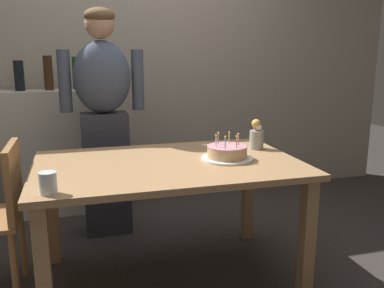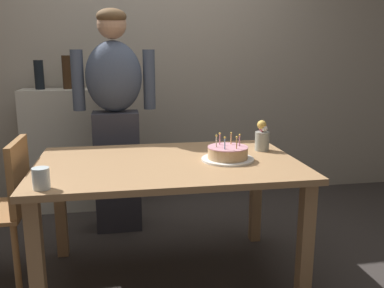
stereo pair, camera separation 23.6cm
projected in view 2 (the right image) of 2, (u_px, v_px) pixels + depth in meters
name	position (u px, v px, depth m)	size (l,w,h in m)	color
ground_plane	(170.00, 277.00, 2.54)	(10.00, 10.00, 0.00)	#332D2B
back_wall	(147.00, 58.00, 3.74)	(5.20, 0.10, 2.60)	#9E9384
dining_table	(168.00, 177.00, 2.40)	(1.50, 0.96, 0.74)	#A37A51
birthday_cake	(228.00, 154.00, 2.39)	(0.31, 0.31, 0.15)	white
water_glass_near	(41.00, 179.00, 1.88)	(0.08, 0.08, 0.10)	silver
flower_vase	(262.00, 136.00, 2.62)	(0.09, 0.09, 0.20)	#999E93
person_man_bearded	(116.00, 118.00, 3.08)	(0.61, 0.27, 1.66)	#33333D
dining_chair	(3.00, 202.00, 2.36)	(0.42, 0.42, 0.87)	olive
shelf_cabinet	(72.00, 148.00, 3.58)	(0.78, 0.30, 1.33)	beige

